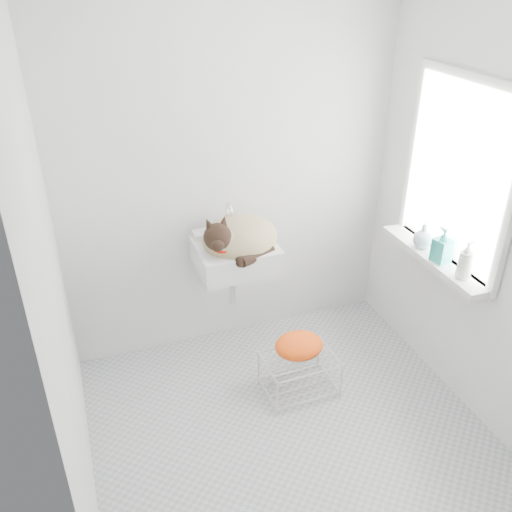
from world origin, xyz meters
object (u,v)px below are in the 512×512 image
object	(u,v)px
sink	(235,244)
bottle_a	(462,278)
wire_rack	(299,371)
bottle_c	(421,247)
cat	(238,239)
bottle_b	(440,261)

from	to	relation	value
sink	bottle_a	world-z (taller)	sink
sink	wire_rack	world-z (taller)	sink
wire_rack	bottle_c	distance (m)	1.08
wire_rack	bottle_a	world-z (taller)	bottle_a
cat	bottle_b	xyz separation A→B (m)	(1.05, -0.59, -0.04)
cat	bottle_a	bearing A→B (deg)	-42.96
sink	bottle_c	bearing A→B (deg)	-21.91
bottle_b	bottle_c	distance (m)	0.18
sink	bottle_b	size ratio (longest dim) A/B	2.36
cat	wire_rack	size ratio (longest dim) A/B	1.20
wire_rack	sink	bearing A→B (deg)	116.96
cat	bottle_a	world-z (taller)	cat
sink	bottle_b	xyz separation A→B (m)	(1.06, -0.61, 0.00)
bottle_a	bottle_c	size ratio (longest dim) A/B	1.21
sink	cat	xyz separation A→B (m)	(0.01, -0.02, 0.04)
cat	bottle_c	distance (m)	1.13
bottle_a	bottle_b	world-z (taller)	bottle_b
wire_rack	bottle_a	bearing A→B (deg)	-21.65
sink	wire_rack	xyz separation A→B (m)	(0.25, -0.49, -0.70)
sink	cat	bearing A→B (deg)	-59.07
sink	bottle_c	distance (m)	1.14
wire_rack	bottle_b	distance (m)	1.08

